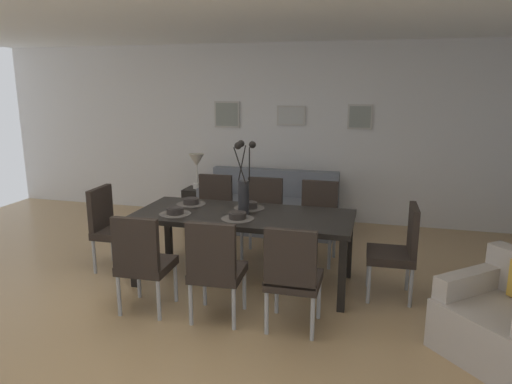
% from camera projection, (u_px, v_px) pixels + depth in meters
% --- Properties ---
extents(ground_plane, '(9.00, 9.00, 0.00)m').
position_uv_depth(ground_plane, '(192.00, 308.00, 4.36)').
color(ground_plane, tan).
extents(back_wall_panel, '(9.00, 0.10, 2.60)m').
position_uv_depth(back_wall_panel, '(273.00, 132.00, 7.12)').
color(back_wall_panel, silver).
rests_on(back_wall_panel, ground).
extents(ceiling_panel, '(9.00, 7.20, 0.08)m').
position_uv_depth(ceiling_panel, '(200.00, 12.00, 4.14)').
color(ceiling_panel, white).
extents(dining_table, '(2.20, 0.92, 0.74)m').
position_uv_depth(dining_table, '(244.00, 220.00, 4.80)').
color(dining_table, black).
rests_on(dining_table, ground).
extents(dining_chair_near_left, '(0.45, 0.45, 0.92)m').
position_uv_depth(dining_chair_near_left, '(142.00, 259.00, 4.18)').
color(dining_chair_near_left, black).
rests_on(dining_chair_near_left, ground).
extents(dining_chair_near_right, '(0.46, 0.46, 0.92)m').
position_uv_depth(dining_chair_near_right, '(213.00, 209.00, 5.83)').
color(dining_chair_near_right, black).
rests_on(dining_chair_near_right, ground).
extents(dining_chair_far_left, '(0.46, 0.46, 0.92)m').
position_uv_depth(dining_chair_far_left, '(215.00, 266.00, 4.02)').
color(dining_chair_far_left, black).
rests_on(dining_chair_far_left, ground).
extents(dining_chair_far_right, '(0.44, 0.44, 0.92)m').
position_uv_depth(dining_chair_far_right, '(263.00, 213.00, 5.64)').
color(dining_chair_far_right, black).
rests_on(dining_chair_far_right, ground).
extents(dining_chair_mid_left, '(0.44, 0.44, 0.92)m').
position_uv_depth(dining_chair_mid_left, '(292.00, 273.00, 3.86)').
color(dining_chair_mid_left, black).
rests_on(dining_chair_mid_left, ground).
extents(dining_chair_mid_right, '(0.46, 0.46, 0.92)m').
position_uv_depth(dining_chair_mid_right, '(317.00, 217.00, 5.47)').
color(dining_chair_mid_right, black).
rests_on(dining_chair_mid_right, ground).
extents(dining_chair_head_west, '(0.45, 0.45, 0.92)m').
position_uv_depth(dining_chair_head_west, '(111.00, 224.00, 5.20)').
color(dining_chair_head_west, black).
rests_on(dining_chair_head_west, ground).
extents(dining_chair_head_east, '(0.46, 0.46, 0.92)m').
position_uv_depth(dining_chair_head_east, '(399.00, 247.00, 4.48)').
color(dining_chair_head_east, black).
rests_on(dining_chair_head_east, ground).
extents(centerpiece_vase, '(0.21, 0.23, 0.73)m').
position_uv_depth(centerpiece_vase, '(244.00, 186.00, 4.72)').
color(centerpiece_vase, '#232326').
rests_on(centerpiece_vase, dining_table).
extents(placemat_near_left, '(0.32, 0.32, 0.01)m').
position_uv_depth(placemat_near_left, '(175.00, 214.00, 4.76)').
color(placemat_near_left, '#4C4742').
rests_on(placemat_near_left, dining_table).
extents(bowl_near_left, '(0.17, 0.17, 0.07)m').
position_uv_depth(bowl_near_left, '(175.00, 210.00, 4.75)').
color(bowl_near_left, '#2D2826').
rests_on(bowl_near_left, dining_table).
extents(placemat_near_right, '(0.32, 0.32, 0.01)m').
position_uv_depth(placemat_near_right, '(191.00, 204.00, 5.15)').
color(placemat_near_right, '#4C4742').
rests_on(placemat_near_right, dining_table).
extents(bowl_near_right, '(0.17, 0.17, 0.07)m').
position_uv_depth(bowl_near_right, '(191.00, 201.00, 5.14)').
color(bowl_near_right, '#2D2826').
rests_on(bowl_near_right, dining_table).
extents(placemat_far_left, '(0.32, 0.32, 0.01)m').
position_uv_depth(placemat_far_left, '(238.00, 219.00, 4.59)').
color(placemat_far_left, '#4C4742').
rests_on(placemat_far_left, dining_table).
extents(bowl_far_left, '(0.17, 0.17, 0.07)m').
position_uv_depth(bowl_far_left, '(238.00, 215.00, 4.58)').
color(bowl_far_left, '#2D2826').
rests_on(bowl_far_left, dining_table).
extents(placemat_far_right, '(0.32, 0.32, 0.01)m').
position_uv_depth(placemat_far_right, '(249.00, 208.00, 4.98)').
color(placemat_far_right, '#4C4742').
rests_on(placemat_far_right, dining_table).
extents(bowl_far_right, '(0.17, 0.17, 0.07)m').
position_uv_depth(bowl_far_right, '(249.00, 205.00, 4.97)').
color(bowl_far_right, '#2D2826').
rests_on(bowl_far_right, dining_table).
extents(sofa, '(1.86, 0.84, 0.80)m').
position_uv_depth(sofa, '(270.00, 209.00, 6.71)').
color(sofa, slate).
rests_on(sofa, ground).
extents(side_table, '(0.36, 0.36, 0.52)m').
position_uv_depth(side_table, '(198.00, 206.00, 6.98)').
color(side_table, black).
rests_on(side_table, ground).
extents(table_lamp, '(0.22, 0.22, 0.51)m').
position_uv_depth(table_lamp, '(197.00, 163.00, 6.83)').
color(table_lamp, beige).
rests_on(table_lamp, side_table).
extents(armchair, '(1.13, 1.13, 0.75)m').
position_uv_depth(armchair, '(510.00, 321.00, 3.54)').
color(armchair, '#ADA399').
rests_on(armchair, ground).
extents(framed_picture_left, '(0.40, 0.03, 0.39)m').
position_uv_depth(framed_picture_left, '(227.00, 114.00, 7.17)').
color(framed_picture_left, '#B2ADA3').
extents(framed_picture_center, '(0.42, 0.03, 0.29)m').
position_uv_depth(framed_picture_center, '(291.00, 116.00, 6.92)').
color(framed_picture_center, '#B2ADA3').
extents(framed_picture_right, '(0.35, 0.03, 0.35)m').
position_uv_depth(framed_picture_right, '(360.00, 117.00, 6.67)').
color(framed_picture_right, '#B2ADA3').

